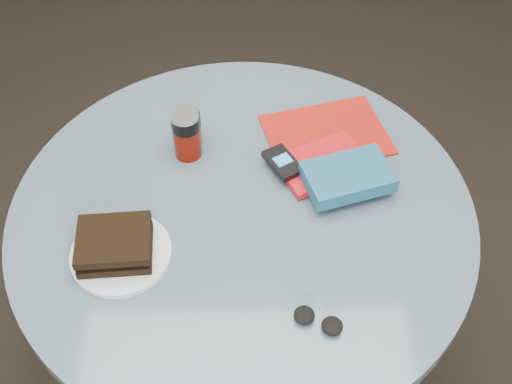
{
  "coord_description": "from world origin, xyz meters",
  "views": [
    {
      "loc": [
        0.01,
        -0.87,
        1.82
      ],
      "look_at": [
        0.03,
        0.0,
        0.8
      ],
      "focal_mm": 45.0,
      "sensor_mm": 36.0,
      "label": 1
    }
  ],
  "objects_px": {
    "sandwich": "(115,244)",
    "table": "(243,252)",
    "pepper_grinder": "(192,129)",
    "mp3_player": "(283,162)",
    "headphones": "(318,321)",
    "red_book": "(322,164)",
    "soda_can": "(187,135)",
    "novel": "(348,177)",
    "magazine": "(326,135)",
    "plate": "(121,254)"
  },
  "relations": [
    {
      "from": "sandwich",
      "to": "table",
      "type": "bearing_deg",
      "value": 25.44
    },
    {
      "from": "pepper_grinder",
      "to": "mp3_player",
      "type": "bearing_deg",
      "value": -24.64
    },
    {
      "from": "headphones",
      "to": "red_book",
      "type": "bearing_deg",
      "value": 83.73
    },
    {
      "from": "soda_can",
      "to": "novel",
      "type": "height_order",
      "value": "soda_can"
    },
    {
      "from": "table",
      "to": "magazine",
      "type": "height_order",
      "value": "magazine"
    },
    {
      "from": "pepper_grinder",
      "to": "red_book",
      "type": "distance_m",
      "value": 0.31
    },
    {
      "from": "pepper_grinder",
      "to": "headphones",
      "type": "height_order",
      "value": "pepper_grinder"
    },
    {
      "from": "red_book",
      "to": "mp3_player",
      "type": "bearing_deg",
      "value": 159.85
    },
    {
      "from": "table",
      "to": "magazine",
      "type": "distance_m",
      "value": 0.34
    },
    {
      "from": "sandwich",
      "to": "red_book",
      "type": "relative_size",
      "value": 0.78
    },
    {
      "from": "plate",
      "to": "sandwich",
      "type": "distance_m",
      "value": 0.03
    },
    {
      "from": "headphones",
      "to": "novel",
      "type": "bearing_deg",
      "value": 74.73
    },
    {
      "from": "soda_can",
      "to": "mp3_player",
      "type": "xyz_separation_m",
      "value": [
        0.21,
        -0.06,
        -0.03
      ]
    },
    {
      "from": "mp3_player",
      "to": "headphones",
      "type": "distance_m",
      "value": 0.39
    },
    {
      "from": "magazine",
      "to": "red_book",
      "type": "distance_m",
      "value": 0.11
    },
    {
      "from": "soda_can",
      "to": "red_book",
      "type": "distance_m",
      "value": 0.31
    },
    {
      "from": "table",
      "to": "soda_can",
      "type": "xyz_separation_m",
      "value": [
        -0.12,
        0.16,
        0.22
      ]
    },
    {
      "from": "table",
      "to": "plate",
      "type": "bearing_deg",
      "value": -153.79
    },
    {
      "from": "pepper_grinder",
      "to": "mp3_player",
      "type": "xyz_separation_m",
      "value": [
        0.2,
        -0.09,
        -0.02
      ]
    },
    {
      "from": "soda_can",
      "to": "red_book",
      "type": "relative_size",
      "value": 0.62
    },
    {
      "from": "table",
      "to": "mp3_player",
      "type": "xyz_separation_m",
      "value": [
        0.09,
        0.1,
        0.19
      ]
    },
    {
      "from": "sandwich",
      "to": "pepper_grinder",
      "type": "relative_size",
      "value": 1.62
    },
    {
      "from": "mp3_player",
      "to": "headphones",
      "type": "relative_size",
      "value": 1.05
    },
    {
      "from": "mp3_player",
      "to": "red_book",
      "type": "bearing_deg",
      "value": 5.2
    },
    {
      "from": "table",
      "to": "headphones",
      "type": "distance_m",
      "value": 0.36
    },
    {
      "from": "red_book",
      "to": "magazine",
      "type": "bearing_deg",
      "value": 53.84
    },
    {
      "from": "table",
      "to": "novel",
      "type": "relative_size",
      "value": 5.42
    },
    {
      "from": "plate",
      "to": "headphones",
      "type": "bearing_deg",
      "value": -23.02
    },
    {
      "from": "soda_can",
      "to": "magazine",
      "type": "bearing_deg",
      "value": 9.16
    },
    {
      "from": "mp3_player",
      "to": "novel",
      "type": "bearing_deg",
      "value": -21.84
    },
    {
      "from": "table",
      "to": "sandwich",
      "type": "bearing_deg",
      "value": -154.56
    },
    {
      "from": "headphones",
      "to": "sandwich",
      "type": "bearing_deg",
      "value": 157.34
    },
    {
      "from": "headphones",
      "to": "magazine",
      "type": "bearing_deg",
      "value": 82.77
    },
    {
      "from": "pepper_grinder",
      "to": "red_book",
      "type": "relative_size",
      "value": 0.48
    },
    {
      "from": "table",
      "to": "pepper_grinder",
      "type": "xyz_separation_m",
      "value": [
        -0.11,
        0.2,
        0.21
      ]
    },
    {
      "from": "plate",
      "to": "soda_can",
      "type": "xyz_separation_m",
      "value": [
        0.12,
        0.28,
        0.05
      ]
    },
    {
      "from": "soda_can",
      "to": "magazine",
      "type": "relative_size",
      "value": 0.43
    },
    {
      "from": "soda_can",
      "to": "pepper_grinder",
      "type": "distance_m",
      "value": 0.04
    },
    {
      "from": "sandwich",
      "to": "red_book",
      "type": "height_order",
      "value": "sandwich"
    },
    {
      "from": "pepper_grinder",
      "to": "novel",
      "type": "bearing_deg",
      "value": -23.52
    },
    {
      "from": "soda_can",
      "to": "red_book",
      "type": "xyz_separation_m",
      "value": [
        0.3,
        -0.05,
        -0.05
      ]
    },
    {
      "from": "sandwich",
      "to": "plate",
      "type": "bearing_deg",
      "value": -2.79
    },
    {
      "from": "soda_can",
      "to": "mp3_player",
      "type": "relative_size",
      "value": 1.09
    },
    {
      "from": "sandwich",
      "to": "pepper_grinder",
      "type": "height_order",
      "value": "pepper_grinder"
    },
    {
      "from": "sandwich",
      "to": "mp3_player",
      "type": "xyz_separation_m",
      "value": [
        0.34,
        0.22,
        -0.01
      ]
    },
    {
      "from": "headphones",
      "to": "pepper_grinder",
      "type": "bearing_deg",
      "value": 117.49
    },
    {
      "from": "table",
      "to": "novel",
      "type": "height_order",
      "value": "novel"
    },
    {
      "from": "table",
      "to": "sandwich",
      "type": "distance_m",
      "value": 0.34
    },
    {
      "from": "soda_can",
      "to": "magazine",
      "type": "xyz_separation_m",
      "value": [
        0.32,
        0.05,
        -0.06
      ]
    },
    {
      "from": "soda_can",
      "to": "pepper_grinder",
      "type": "relative_size",
      "value": 1.28
    }
  ]
}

